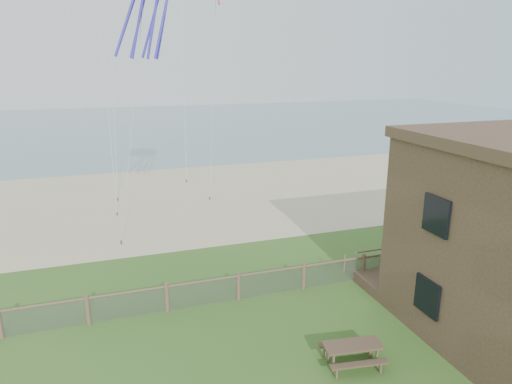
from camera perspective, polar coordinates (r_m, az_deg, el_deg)
sand_beach at (r=34.48m, az=-9.67°, el=-0.74°), size 72.00×20.00×0.02m
ocean at (r=77.50m, az=-14.87°, el=8.09°), size 160.00×68.00×0.02m
chainlink_fence at (r=19.66m, az=-2.20°, el=-11.88°), size 36.20×0.20×1.25m
motel_deck at (r=25.56m, az=28.06°, el=-7.82°), size 15.00×2.00×0.50m
picnic_table at (r=16.35m, az=11.92°, el=-19.14°), size 2.11×1.71×0.82m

